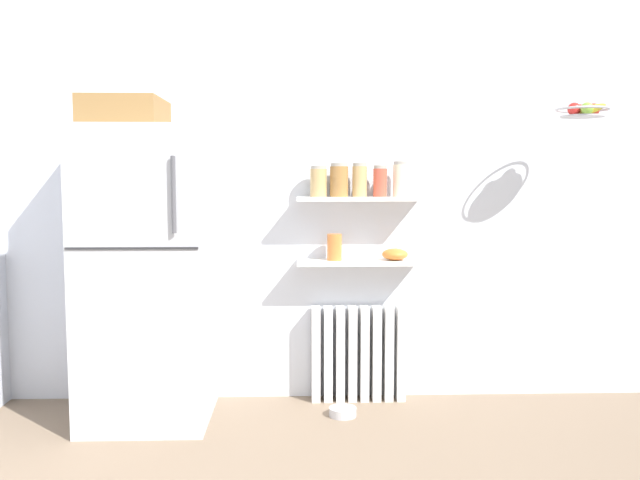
{
  "coord_description": "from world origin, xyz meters",
  "views": [
    {
      "loc": [
        -0.37,
        -2.22,
        1.4
      ],
      "look_at": [
        -0.24,
        1.6,
        1.05
      ],
      "focal_mm": 37.61,
      "sensor_mm": 36.0,
      "label": 1
    }
  ],
  "objects_px": {
    "radiator": "(358,353)",
    "storage_jar_1": "(339,180)",
    "storage_jar_3": "(380,181)",
    "vase": "(335,247)",
    "pet_food_bowl": "(343,412)",
    "storage_jar_2": "(360,180)",
    "hanging_fruit_basket": "(583,111)",
    "storage_jar_0": "(318,182)",
    "shelf_bowl": "(395,254)",
    "storage_jar_4": "(401,179)",
    "refrigerator": "(147,269)"
  },
  "relations": [
    {
      "from": "refrigerator",
      "to": "storage_jar_2",
      "type": "relative_size",
      "value": 8.95
    },
    {
      "from": "storage_jar_3",
      "to": "refrigerator",
      "type": "bearing_deg",
      "value": -169.84
    },
    {
      "from": "vase",
      "to": "storage_jar_0",
      "type": "bearing_deg",
      "value": 180.0
    },
    {
      "from": "radiator",
      "to": "vase",
      "type": "bearing_deg",
      "value": -168.93
    },
    {
      "from": "radiator",
      "to": "storage_jar_3",
      "type": "height_order",
      "value": "storage_jar_3"
    },
    {
      "from": "storage_jar_3",
      "to": "shelf_bowl",
      "type": "distance_m",
      "value": 0.46
    },
    {
      "from": "storage_jar_2",
      "to": "vase",
      "type": "bearing_deg",
      "value": -180.0
    },
    {
      "from": "storage_jar_1",
      "to": "vase",
      "type": "distance_m",
      "value": 0.41
    },
    {
      "from": "radiator",
      "to": "shelf_bowl",
      "type": "xyz_separation_m",
      "value": [
        0.22,
        -0.03,
        0.63
      ]
    },
    {
      "from": "storage_jar_3",
      "to": "storage_jar_4",
      "type": "relative_size",
      "value": 0.89
    },
    {
      "from": "radiator",
      "to": "storage_jar_1",
      "type": "bearing_deg",
      "value": -166.64
    },
    {
      "from": "pet_food_bowl",
      "to": "storage_jar_1",
      "type": "bearing_deg",
      "value": 92.03
    },
    {
      "from": "radiator",
      "to": "shelf_bowl",
      "type": "height_order",
      "value": "shelf_bowl"
    },
    {
      "from": "storage_jar_3",
      "to": "vase",
      "type": "xyz_separation_m",
      "value": [
        -0.28,
        -0.0,
        -0.41
      ]
    },
    {
      "from": "radiator",
      "to": "pet_food_bowl",
      "type": "distance_m",
      "value": 0.42
    },
    {
      "from": "pet_food_bowl",
      "to": "storage_jar_2",
      "type": "bearing_deg",
      "value": 65.89
    },
    {
      "from": "storage_jar_3",
      "to": "vase",
      "type": "height_order",
      "value": "storage_jar_3"
    },
    {
      "from": "storage_jar_0",
      "to": "storage_jar_3",
      "type": "distance_m",
      "value": 0.38
    },
    {
      "from": "storage_jar_3",
      "to": "shelf_bowl",
      "type": "xyz_separation_m",
      "value": [
        0.1,
        -0.0,
        -0.45
      ]
    },
    {
      "from": "storage_jar_1",
      "to": "shelf_bowl",
      "type": "relative_size",
      "value": 1.27
    },
    {
      "from": "vase",
      "to": "storage_jar_2",
      "type": "bearing_deg",
      "value": 0.0
    },
    {
      "from": "storage_jar_0",
      "to": "shelf_bowl",
      "type": "height_order",
      "value": "storage_jar_0"
    },
    {
      "from": "radiator",
      "to": "storage_jar_1",
      "type": "distance_m",
      "value": 1.1
    },
    {
      "from": "radiator",
      "to": "shelf_bowl",
      "type": "distance_m",
      "value": 0.67
    },
    {
      "from": "vase",
      "to": "pet_food_bowl",
      "type": "bearing_deg",
      "value": -82.09
    },
    {
      "from": "radiator",
      "to": "storage_jar_1",
      "type": "relative_size",
      "value": 2.91
    },
    {
      "from": "storage_jar_3",
      "to": "vase",
      "type": "distance_m",
      "value": 0.49
    },
    {
      "from": "storage_jar_1",
      "to": "shelf_bowl",
      "type": "height_order",
      "value": "storage_jar_1"
    },
    {
      "from": "storage_jar_1",
      "to": "storage_jar_4",
      "type": "relative_size",
      "value": 0.95
    },
    {
      "from": "radiator",
      "to": "vase",
      "type": "xyz_separation_m",
      "value": [
        -0.15,
        -0.03,
        0.68
      ]
    },
    {
      "from": "hanging_fruit_basket",
      "to": "storage_jar_3",
      "type": "bearing_deg",
      "value": 167.07
    },
    {
      "from": "pet_food_bowl",
      "to": "hanging_fruit_basket",
      "type": "relative_size",
      "value": 0.54
    },
    {
      "from": "storage_jar_0",
      "to": "pet_food_bowl",
      "type": "relative_size",
      "value": 1.17
    },
    {
      "from": "radiator",
      "to": "shelf_bowl",
      "type": "bearing_deg",
      "value": -7.68
    },
    {
      "from": "storage_jar_1",
      "to": "pet_food_bowl",
      "type": "relative_size",
      "value": 1.27
    },
    {
      "from": "storage_jar_2",
      "to": "storage_jar_3",
      "type": "relative_size",
      "value": 1.08
    },
    {
      "from": "shelf_bowl",
      "to": "storage_jar_2",
      "type": "bearing_deg",
      "value": 180.0
    },
    {
      "from": "refrigerator",
      "to": "vase",
      "type": "xyz_separation_m",
      "value": [
        1.1,
        0.25,
        0.1
      ]
    },
    {
      "from": "radiator",
      "to": "storage_jar_2",
      "type": "bearing_deg",
      "value": -90.0
    },
    {
      "from": "storage_jar_2",
      "to": "storage_jar_4",
      "type": "relative_size",
      "value": 0.95
    },
    {
      "from": "refrigerator",
      "to": "shelf_bowl",
      "type": "distance_m",
      "value": 1.49
    },
    {
      "from": "storage_jar_3",
      "to": "shelf_bowl",
      "type": "bearing_deg",
      "value": -0.0
    },
    {
      "from": "hanging_fruit_basket",
      "to": "storage_jar_0",
      "type": "bearing_deg",
      "value": 170.23
    },
    {
      "from": "hanging_fruit_basket",
      "to": "storage_jar_4",
      "type": "bearing_deg",
      "value": 165.52
    },
    {
      "from": "storage_jar_1",
      "to": "storage_jar_2",
      "type": "height_order",
      "value": "storage_jar_2"
    },
    {
      "from": "vase",
      "to": "shelf_bowl",
      "type": "distance_m",
      "value": 0.38
    },
    {
      "from": "refrigerator",
      "to": "storage_jar_4",
      "type": "distance_m",
      "value": 1.61
    },
    {
      "from": "storage_jar_0",
      "to": "vase",
      "type": "distance_m",
      "value": 0.42
    },
    {
      "from": "pet_food_bowl",
      "to": "storage_jar_0",
      "type": "bearing_deg",
      "value": 117.4
    },
    {
      "from": "storage_jar_1",
      "to": "pet_food_bowl",
      "type": "height_order",
      "value": "storage_jar_1"
    }
  ]
}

